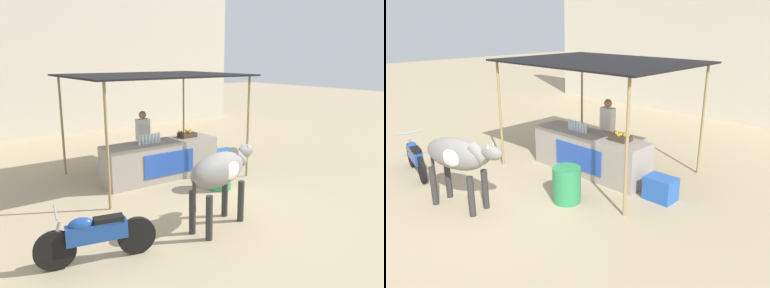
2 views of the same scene
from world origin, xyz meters
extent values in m
plane|color=tan|center=(0.00, 0.00, 0.00)|extent=(60.00, 60.00, 0.00)
cube|color=beige|center=(0.00, 9.46, 3.17)|extent=(16.00, 0.50, 6.34)
cube|color=#9E9389|center=(0.00, 2.20, 0.48)|extent=(3.00, 0.80, 0.96)
cube|color=#264CB2|center=(0.00, 1.79, 0.48)|extent=(1.40, 0.02, 0.58)
cube|color=black|center=(0.00, 2.50, 2.59)|extent=(4.20, 3.20, 0.04)
cylinder|color=#997F51|center=(-1.89, 1.06, 1.29)|extent=(0.06, 0.06, 2.59)
cylinder|color=#997F51|center=(1.89, 1.06, 1.29)|extent=(0.06, 0.06, 2.59)
cylinder|color=#997F51|center=(-1.89, 3.94, 1.29)|extent=(0.06, 0.06, 2.59)
cylinder|color=#997F51|center=(1.89, 3.94, 1.29)|extent=(0.06, 0.06, 2.59)
cylinder|color=silver|center=(-0.62, 2.15, 1.07)|extent=(0.07, 0.07, 0.22)
cylinder|color=white|center=(-0.62, 2.15, 1.19)|extent=(0.04, 0.04, 0.03)
cylinder|color=silver|center=(-0.53, 2.15, 1.07)|extent=(0.07, 0.07, 0.22)
cylinder|color=white|center=(-0.53, 2.15, 1.19)|extent=(0.04, 0.04, 0.03)
cylinder|color=silver|center=(-0.44, 2.15, 1.07)|extent=(0.07, 0.07, 0.22)
cylinder|color=white|center=(-0.44, 2.15, 1.19)|extent=(0.04, 0.04, 0.03)
cylinder|color=silver|center=(-0.35, 2.15, 1.07)|extent=(0.07, 0.07, 0.22)
cylinder|color=white|center=(-0.35, 2.15, 1.19)|extent=(0.04, 0.04, 0.03)
cylinder|color=silver|center=(-0.26, 2.15, 1.07)|extent=(0.07, 0.07, 0.22)
cylinder|color=white|center=(-0.26, 2.15, 1.19)|extent=(0.04, 0.04, 0.03)
cylinder|color=silver|center=(-0.17, 2.15, 1.07)|extent=(0.07, 0.07, 0.22)
cylinder|color=white|center=(-0.17, 2.15, 1.19)|extent=(0.04, 0.04, 0.03)
cylinder|color=silver|center=(-0.08, 2.15, 1.07)|extent=(0.07, 0.07, 0.22)
cylinder|color=white|center=(-0.08, 2.15, 1.19)|extent=(0.04, 0.04, 0.03)
cube|color=#3F3326|center=(0.84, 2.25, 1.02)|extent=(0.44, 0.32, 0.12)
sphere|color=orange|center=(0.84, 2.26, 1.11)|extent=(0.08, 0.08, 0.08)
sphere|color=#8CB22D|center=(0.74, 2.24, 1.11)|extent=(0.08, 0.08, 0.08)
sphere|color=#B21E19|center=(0.68, 2.26, 1.11)|extent=(0.08, 0.08, 0.08)
sphere|color=#8CB22D|center=(0.67, 2.35, 1.11)|extent=(0.08, 0.08, 0.08)
sphere|color=orange|center=(1.01, 2.30, 1.11)|extent=(0.08, 0.08, 0.08)
sphere|color=orange|center=(0.87, 2.24, 1.11)|extent=(0.08, 0.08, 0.08)
sphere|color=orange|center=(0.86, 2.16, 1.11)|extent=(0.08, 0.08, 0.08)
sphere|color=#8CB22D|center=(0.96, 2.25, 1.11)|extent=(0.08, 0.08, 0.08)
sphere|color=orange|center=(0.90, 2.37, 1.11)|extent=(0.08, 0.08, 0.08)
cylinder|color=#383842|center=(-0.09, 2.95, 0.44)|extent=(0.22, 0.22, 0.88)
cube|color=silver|center=(-0.09, 2.95, 1.16)|extent=(0.34, 0.20, 0.56)
sphere|color=#A87A56|center=(-0.09, 2.95, 1.55)|extent=(0.20, 0.20, 0.20)
cube|color=blue|center=(2.01, 2.10, 0.24)|extent=(0.60, 0.44, 0.48)
cylinder|color=#2D8C51|center=(0.71, 0.74, 0.36)|extent=(0.56, 0.56, 0.72)
ellipsoid|color=gray|center=(-0.64, -0.83, 1.08)|extent=(1.49, 0.86, 0.60)
cylinder|color=#302F2D|center=(-0.21, -0.53, 0.39)|extent=(0.12, 0.12, 0.78)
cylinder|color=#302F2D|center=(-0.12, -0.88, 0.39)|extent=(0.12, 0.12, 0.78)
cylinder|color=#302F2D|center=(-1.16, -0.78, 0.39)|extent=(0.12, 0.12, 0.78)
cylinder|color=#302F2D|center=(-1.07, -1.13, 0.39)|extent=(0.12, 0.12, 0.78)
cylinder|color=gray|center=(-0.07, -0.68, 1.19)|extent=(0.50, 0.35, 0.41)
ellipsoid|color=gray|center=(0.22, -0.60, 1.25)|extent=(0.48, 0.33, 0.26)
cone|color=beige|center=(0.19, -0.54, 1.39)|extent=(0.05, 0.05, 0.10)
cone|color=beige|center=(0.22, -0.68, 1.39)|extent=(0.05, 0.05, 0.10)
cylinder|color=#302F2D|center=(-1.28, -1.00, 0.81)|extent=(0.06, 0.06, 0.60)
ellipsoid|color=silver|center=(-0.49, -1.02, 1.08)|extent=(0.45, 0.21, 0.32)
cylinder|color=black|center=(-3.44, -0.58, 0.30)|extent=(0.60, 0.21, 0.60)
cylinder|color=black|center=(-2.26, -0.83, 0.30)|extent=(0.60, 0.21, 0.60)
cube|color=#1E4799|center=(-2.85, -0.71, 0.48)|extent=(0.92, 0.37, 0.28)
ellipsoid|color=#1E4799|center=(-3.06, -0.66, 0.64)|extent=(0.39, 0.27, 0.20)
cube|color=black|center=(-2.67, -0.74, 0.64)|extent=(0.47, 0.27, 0.10)
cylinder|color=#99999E|center=(-3.39, -0.59, 0.88)|extent=(0.15, 0.54, 0.03)
cylinder|color=#99999E|center=(-3.42, -0.58, 0.50)|extent=(0.21, 0.09, 0.49)
camera|label=1|loc=(-4.67, -5.68, 2.99)|focal=35.00mm
camera|label=2|loc=(5.56, -4.00, 3.39)|focal=35.00mm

